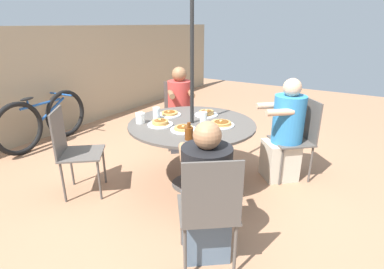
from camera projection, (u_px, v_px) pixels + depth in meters
ground_plane at (192, 184)px, 3.33m from camera, size 12.00×12.00×0.00m
back_fence at (34, 85)px, 4.41m from camera, size 10.00×0.06×1.65m
patio_table at (192, 133)px, 3.12m from camera, size 1.31×1.31×0.72m
umbrella_pole at (192, 80)px, 2.93m from camera, size 0.04×0.04×2.32m
patio_chair_north at (179, 110)px, 4.28m from camera, size 0.57×0.57×0.91m
diner_north at (180, 112)px, 4.11m from camera, size 0.54×0.53×1.15m
patio_chair_east at (72, 147)px, 3.00m from camera, size 0.57×0.57×0.91m
patio_chair_south at (209, 207)px, 2.02m from camera, size 0.57×0.57×0.91m
diner_south at (206, 197)px, 2.19m from camera, size 0.59×0.56×1.08m
patio_chair_west at (299, 134)px, 3.34m from camera, size 0.57×0.57×0.91m
diner_west at (285, 135)px, 3.31m from camera, size 0.55×0.56×1.15m
pancake_plate_a at (221, 124)px, 2.99m from camera, size 0.26×0.26×0.05m
pancake_plate_b at (169, 114)px, 3.33m from camera, size 0.26×0.26×0.05m
pancake_plate_c at (160, 123)px, 3.00m from camera, size 0.26×0.26×0.06m
pancake_plate_d at (206, 114)px, 3.33m from camera, size 0.26×0.26×0.06m
pancake_plate_e at (184, 129)px, 2.86m from camera, size 0.26×0.26×0.05m
syrup_bottle at (189, 133)px, 2.62m from camera, size 0.10×0.08×0.16m
coffee_cup at (140, 118)px, 3.06m from camera, size 0.09×0.09×0.11m
drinking_glass_a at (156, 113)px, 3.17m from camera, size 0.08×0.08×0.13m
drinking_glass_b at (203, 119)px, 2.99m from camera, size 0.07×0.07×0.14m
bicycle at (44, 120)px, 4.31m from camera, size 1.52×0.44×0.75m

